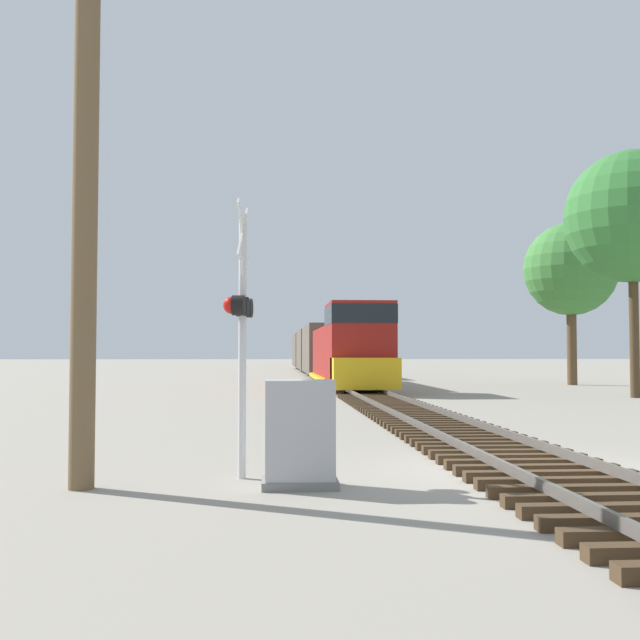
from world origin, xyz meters
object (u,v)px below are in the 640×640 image
object	(u,v)px
utility_pole	(85,202)
crossing_signal_near	(240,316)
tree_far_right	(632,217)
relay_cabinet	(300,435)
tree_mid_background	(571,270)
freight_train	(320,351)

from	to	relation	value
utility_pole	crossing_signal_near	bearing A→B (deg)	18.78
utility_pole	tree_far_right	xyz separation A→B (m)	(17.96, 19.83, 3.60)
relay_cabinet	crossing_signal_near	bearing A→B (deg)	136.27
crossing_signal_near	utility_pole	xyz separation A→B (m)	(-2.17, -0.74, 1.57)
tree_far_right	tree_mid_background	xyz separation A→B (m)	(2.35, 12.22, -0.87)
freight_train	crossing_signal_near	xyz separation A→B (m)	(-4.59, -50.51, 0.46)
crossing_signal_near	relay_cabinet	distance (m)	2.10
freight_train	tree_mid_background	xyz separation A→B (m)	(13.54, -19.19, 4.76)
crossing_signal_near	tree_mid_background	world-z (taller)	tree_mid_background
utility_pole	tree_mid_background	bearing A→B (deg)	57.65
crossing_signal_near	relay_cabinet	size ratio (longest dim) A/B	2.77
freight_train	tree_mid_background	world-z (taller)	tree_mid_background
utility_pole	tree_mid_background	distance (m)	38.04
relay_cabinet	tree_far_right	world-z (taller)	tree_far_right
freight_train	utility_pole	world-z (taller)	utility_pole
relay_cabinet	tree_far_right	xyz separation A→B (m)	(14.91, 19.93, 6.89)
relay_cabinet	tree_far_right	bearing A→B (deg)	53.19
freight_train	tree_far_right	distance (m)	33.82
utility_pole	freight_train	bearing A→B (deg)	82.48
relay_cabinet	tree_mid_background	size ratio (longest dim) A/B	0.16
freight_train	crossing_signal_near	world-z (taller)	freight_train
relay_cabinet	tree_mid_background	distance (m)	36.99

